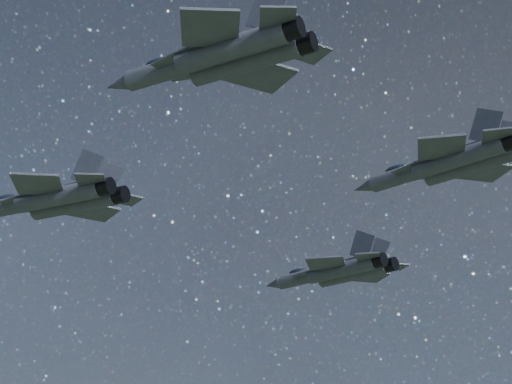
% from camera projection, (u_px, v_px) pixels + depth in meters
% --- Properties ---
extents(jet_lead, '(19.05, 13.35, 4.80)m').
position_uv_depth(jet_lead, '(54.00, 200.00, 71.54)').
color(jet_lead, '#3A3D48').
extents(jet_left, '(18.92, 12.47, 4.84)m').
position_uv_depth(jet_left, '(337.00, 271.00, 90.11)').
color(jet_left, '#3A3D48').
extents(jet_right, '(16.47, 11.42, 4.14)m').
position_uv_depth(jet_right, '(221.00, 56.00, 50.56)').
color(jet_right, '#3A3D48').
extents(jet_slot, '(15.23, 10.03, 3.90)m').
position_uv_depth(jet_slot, '(450.00, 163.00, 59.06)').
color(jet_slot, '#3A3D48').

